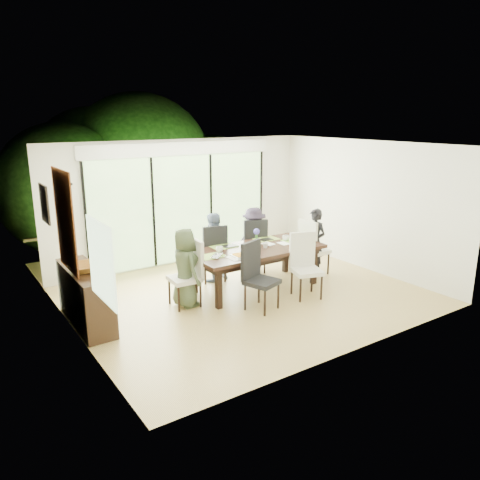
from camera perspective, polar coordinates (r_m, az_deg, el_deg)
floor at (r=8.57m, az=0.94°, el=-6.86°), size 6.00×5.00×0.01m
ceiling at (r=7.97m, az=1.03°, el=11.53°), size 6.00×5.00×0.01m
wall_back at (r=10.28m, az=-7.09°, el=4.60°), size 6.00×0.02×2.70m
wall_front at (r=6.34m, az=14.10°, el=-2.31°), size 6.00×0.02×2.70m
wall_left at (r=6.94m, az=-19.83°, el=-1.26°), size 0.02×5.00×2.70m
wall_right at (r=10.16m, az=15.07°, el=4.07°), size 0.02×5.00×2.70m
glass_doors at (r=10.27m, az=-6.96°, el=3.74°), size 4.20×0.02×2.30m
blinds_header at (r=10.09m, az=-7.17°, el=10.99°), size 4.40×0.06×0.28m
mullion_a at (r=9.52m, az=-18.25°, el=2.19°), size 0.05×0.04×2.30m
mullion_b at (r=9.97m, az=-10.52°, el=3.26°), size 0.05×0.04×2.30m
mullion_c at (r=10.59m, az=-3.56°, el=4.17°), size 0.05×0.04×2.30m
mullion_d at (r=11.35m, az=2.55°, el=4.92°), size 0.05×0.04×2.30m
side_window at (r=5.80m, az=-16.55°, el=-2.57°), size 0.02×0.90×1.00m
deck at (r=11.38m, az=-8.91°, el=-1.69°), size 6.00×1.80×0.10m
rail_top at (r=11.94m, az=-10.67°, el=1.99°), size 6.00×0.08×0.06m
foliage_left at (r=12.16m, az=-20.62°, el=5.80°), size 3.20×3.20×3.20m
foliage_mid at (r=13.35m, az=-12.14°, el=8.72°), size 4.00×4.00×4.00m
foliage_right at (r=13.49m, az=-3.57°, el=6.78°), size 2.80×2.80×2.80m
foliage_far at (r=13.69m, az=-17.12°, el=7.79°), size 3.60×3.60×3.60m
table_top at (r=8.71m, az=1.94°, el=-1.17°), size 2.54×1.16×0.06m
table_apron at (r=8.73m, az=1.93°, el=-1.77°), size 2.33×0.95×0.11m
table_leg_fl at (r=7.93m, az=-2.62°, el=-5.87°), size 0.10×0.10×0.73m
table_leg_fr at (r=9.17m, az=8.99°, el=-3.11°), size 0.10×0.10×0.73m
table_leg_bl at (r=8.63m, az=-5.61°, el=-4.16°), size 0.10×0.10×0.73m
table_leg_br at (r=9.78m, az=5.57°, el=-1.83°), size 0.10×0.10×0.73m
chair_left_end at (r=8.01m, az=-6.82°, el=-4.08°), size 0.51×0.51×1.16m
chair_right_end at (r=9.68m, az=9.14°, el=-0.80°), size 0.52×0.52×1.16m
chair_far_left at (r=9.20m, az=-3.45°, el=-1.46°), size 0.58×0.58×1.16m
chair_far_right at (r=9.73m, az=1.62°, el=-0.53°), size 0.64×0.64×1.16m
chair_near_left at (r=7.81m, az=2.70°, el=-4.49°), size 0.62×0.62×1.16m
chair_near_right at (r=8.42m, az=8.18°, el=-3.18°), size 0.61×0.61×1.16m
person_left_end at (r=7.99m, az=-6.71°, el=-3.37°), size 0.42×0.65×1.37m
person_right_end at (r=9.64m, az=9.08°, el=-0.24°), size 0.48×0.68×1.37m
person_far_left at (r=9.16m, az=-3.40°, el=-0.89°), size 0.70×0.50×1.37m
person_far_right at (r=9.69m, az=1.69°, el=0.02°), size 0.70×0.52×1.37m
placemat_left at (r=8.20m, az=-3.45°, el=-1.98°), size 0.47×0.34×0.01m
placemat_right at (r=9.27m, az=6.70°, el=-0.04°), size 0.47×0.34×0.01m
placemat_far_l at (r=8.78m, az=-1.98°, el=-0.81°), size 0.47×0.34×0.01m
placemat_far_r at (r=9.32m, az=3.24°, el=0.13°), size 0.47×0.34×0.01m
placemat_paper at (r=8.16m, az=0.04°, el=-2.03°), size 0.47×0.34×0.01m
tablet_far_l at (r=8.78m, az=-1.25°, el=-0.72°), size 0.28×0.19×0.01m
tablet_far_r at (r=9.25m, az=3.18°, el=0.07°), size 0.25×0.18×0.01m
papers at (r=9.08m, az=5.71°, el=-0.35°), size 0.32×0.23×0.00m
platter_base at (r=8.16m, az=0.04°, el=-1.92°), size 0.28×0.28×0.03m
platter_snacks at (r=8.15m, az=0.04°, el=-1.80°), size 0.21×0.21×0.01m
vase at (r=8.75m, az=2.02°, el=-0.45°), size 0.08×0.08×0.13m
hyacinth_stems at (r=8.72m, az=2.02°, el=0.36°), size 0.04×0.04×0.17m
hyacinth_blooms at (r=8.69m, az=2.03°, el=1.03°), size 0.12×0.12×0.12m
laptop at (r=8.16m, az=-2.49°, el=-1.96°), size 0.41×0.40×0.03m
cup_a at (r=8.43m, az=-2.51°, el=-1.14°), size 0.15×0.15×0.10m
cup_b at (r=8.69m, az=3.13°, el=-0.66°), size 0.13×0.13×0.10m
cup_c at (r=9.24m, az=5.60°, el=0.24°), size 0.18×0.18×0.10m
book at (r=8.88m, az=3.06°, el=-0.59°), size 0.21×0.26×0.02m
sideboard at (r=7.70m, az=-18.31°, el=-6.61°), size 0.45×1.60×0.90m
bowl at (r=7.45m, az=-18.41°, el=-3.22°), size 0.48×0.48×0.12m
candlestick_base at (r=7.87m, az=-19.30°, el=-2.60°), size 0.10×0.10×0.04m
candlestick_shaft at (r=7.72m, az=-19.70°, el=1.86°), size 0.02×0.02×1.25m
candlestick_pan at (r=7.61m, az=-20.11°, el=6.41°), size 0.10×0.10×0.03m
candle at (r=7.60m, az=-20.15°, el=6.86°), size 0.04×0.04×0.10m
tapestry at (r=7.25m, az=-20.57°, el=2.19°), size 0.02×1.00×1.50m
art_frame at (r=8.49m, az=-22.74°, el=4.09°), size 0.03×0.55×0.65m
art_canvas at (r=8.49m, az=-22.61°, el=4.10°), size 0.01×0.45×0.55m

